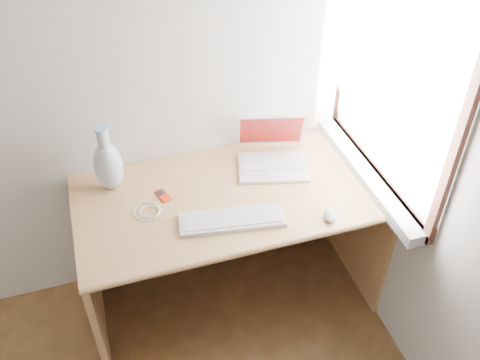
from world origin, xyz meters
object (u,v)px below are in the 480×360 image
object	(u,v)px
laptop	(270,155)
external_keyboard	(232,220)
desk	(227,215)
vase	(108,164)

from	to	relation	value
laptop	external_keyboard	distance (m)	0.46
desk	vase	world-z (taller)	vase
external_keyboard	vase	distance (m)	0.63
desk	external_keyboard	bearing A→B (deg)	-100.72
laptop	external_keyboard	bearing A→B (deg)	-116.47
desk	laptop	size ratio (longest dim) A/B	3.78
desk	laptop	xyz separation A→B (m)	(0.25, 0.07, 0.28)
laptop	vase	size ratio (longest dim) A/B	1.14
external_keyboard	vase	bearing A→B (deg)	149.20
laptop	vase	bearing A→B (deg)	-169.04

